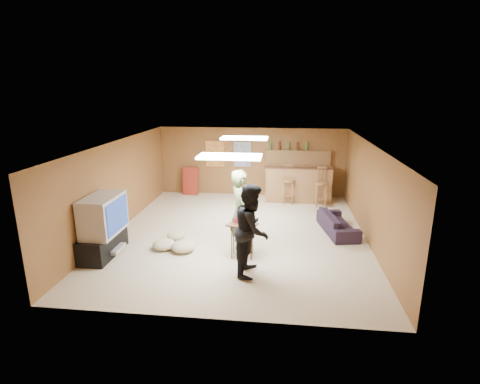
# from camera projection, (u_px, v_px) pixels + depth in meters

# --- Properties ---
(ground) EXTENTS (7.00, 7.00, 0.00)m
(ground) POSITION_uv_depth(u_px,v_px,m) (239.00, 234.00, 9.09)
(ground) COLOR beige
(ground) RESTS_ON ground
(ceiling) EXTENTS (6.00, 7.00, 0.02)m
(ceiling) POSITION_uv_depth(u_px,v_px,m) (239.00, 144.00, 8.50)
(ceiling) COLOR silver
(ceiling) RESTS_ON ground
(wall_back) EXTENTS (6.00, 0.02, 2.20)m
(wall_back) POSITION_uv_depth(u_px,v_px,m) (252.00, 162.00, 12.15)
(wall_back) COLOR brown
(wall_back) RESTS_ON ground
(wall_front) EXTENTS (6.00, 0.02, 2.20)m
(wall_front) POSITION_uv_depth(u_px,v_px,m) (211.00, 253.00, 5.45)
(wall_front) COLOR brown
(wall_front) RESTS_ON ground
(wall_left) EXTENTS (0.02, 7.00, 2.20)m
(wall_left) POSITION_uv_depth(u_px,v_px,m) (117.00, 186.00, 9.13)
(wall_left) COLOR brown
(wall_left) RESTS_ON ground
(wall_right) EXTENTS (0.02, 7.00, 2.20)m
(wall_right) POSITION_uv_depth(u_px,v_px,m) (370.00, 194.00, 8.47)
(wall_right) COLOR brown
(wall_right) RESTS_ON ground
(tv_stand) EXTENTS (0.55, 1.30, 0.50)m
(tv_stand) POSITION_uv_depth(u_px,v_px,m) (103.00, 244.00, 7.89)
(tv_stand) COLOR black
(tv_stand) RESTS_ON ground
(dvd_box) EXTENTS (0.35, 0.50, 0.08)m
(dvd_box) POSITION_uv_depth(u_px,v_px,m) (113.00, 249.00, 7.89)
(dvd_box) COLOR #B2B2B7
(dvd_box) RESTS_ON tv_stand
(tv_body) EXTENTS (0.60, 1.10, 0.80)m
(tv_body) POSITION_uv_depth(u_px,v_px,m) (103.00, 215.00, 7.71)
(tv_body) COLOR #B2B2B7
(tv_body) RESTS_ON tv_stand
(tv_screen) EXTENTS (0.02, 0.95, 0.65)m
(tv_screen) POSITION_uv_depth(u_px,v_px,m) (117.00, 215.00, 7.67)
(tv_screen) COLOR navy
(tv_screen) RESTS_ON tv_body
(bar_counter) EXTENTS (2.00, 0.60, 1.10)m
(bar_counter) POSITION_uv_depth(u_px,v_px,m) (298.00, 184.00, 11.60)
(bar_counter) COLOR brown
(bar_counter) RESTS_ON ground
(bar_lip) EXTENTS (2.10, 0.12, 0.05)m
(bar_lip) POSITION_uv_depth(u_px,v_px,m) (299.00, 168.00, 11.22)
(bar_lip) COLOR #381E12
(bar_lip) RESTS_ON bar_counter
(bar_shelf) EXTENTS (2.00, 0.18, 0.05)m
(bar_shelf) POSITION_uv_depth(u_px,v_px,m) (299.00, 151.00, 11.78)
(bar_shelf) COLOR brown
(bar_shelf) RESTS_ON bar_backing
(bar_backing) EXTENTS (2.00, 0.14, 0.60)m
(bar_backing) POSITION_uv_depth(u_px,v_px,m) (298.00, 160.00, 11.88)
(bar_backing) COLOR brown
(bar_backing) RESTS_ON bar_counter
(poster_left) EXTENTS (0.60, 0.03, 0.85)m
(poster_left) POSITION_uv_depth(u_px,v_px,m) (215.00, 154.00, 12.17)
(poster_left) COLOR #BF3F26
(poster_left) RESTS_ON wall_back
(poster_right) EXTENTS (0.55, 0.03, 0.80)m
(poster_right) POSITION_uv_depth(u_px,v_px,m) (242.00, 154.00, 12.07)
(poster_right) COLOR #334C99
(poster_right) RESTS_ON wall_back
(folding_chair_stack) EXTENTS (0.50, 0.26, 0.91)m
(folding_chair_stack) POSITION_uv_depth(u_px,v_px,m) (191.00, 181.00, 12.35)
(folding_chair_stack) COLOR maroon
(folding_chair_stack) RESTS_ON ground
(ceiling_panel_front) EXTENTS (1.20, 0.60, 0.04)m
(ceiling_panel_front) POSITION_uv_depth(u_px,v_px,m) (230.00, 157.00, 7.08)
(ceiling_panel_front) COLOR white
(ceiling_panel_front) RESTS_ON ceiling
(ceiling_panel_back) EXTENTS (1.20, 0.60, 0.04)m
(ceiling_panel_back) POSITION_uv_depth(u_px,v_px,m) (244.00, 138.00, 9.66)
(ceiling_panel_back) COLOR white
(ceiling_panel_back) RESTS_ON ceiling
(person_olive) EXTENTS (0.65, 0.78, 1.82)m
(person_olive) POSITION_uv_depth(u_px,v_px,m) (241.00, 212.00, 7.84)
(person_olive) COLOR #5A6C3E
(person_olive) RESTS_ON ground
(person_black) EXTENTS (0.74, 0.91, 1.75)m
(person_black) POSITION_uv_depth(u_px,v_px,m) (252.00, 230.00, 6.97)
(person_black) COLOR black
(person_black) RESTS_ON ground
(sofa) EXTENTS (0.91, 1.69, 0.47)m
(sofa) POSITION_uv_depth(u_px,v_px,m) (338.00, 223.00, 9.14)
(sofa) COLOR black
(sofa) RESTS_ON ground
(tray_table) EXTENTS (0.68, 0.62, 0.72)m
(tray_table) POSITION_uv_depth(u_px,v_px,m) (242.00, 240.00, 7.79)
(tray_table) COLOR #381E12
(tray_table) RESTS_ON ground
(cup_red_near) EXTENTS (0.11, 0.11, 0.11)m
(cup_red_near) POSITION_uv_depth(u_px,v_px,m) (237.00, 220.00, 7.75)
(cup_red_near) COLOR red
(cup_red_near) RESTS_ON tray_table
(cup_red_far) EXTENTS (0.08, 0.08, 0.11)m
(cup_red_far) POSITION_uv_depth(u_px,v_px,m) (246.00, 223.00, 7.58)
(cup_red_far) COLOR red
(cup_red_far) RESTS_ON tray_table
(cup_blue) EXTENTS (0.10, 0.10, 0.11)m
(cup_blue) POSITION_uv_depth(u_px,v_px,m) (250.00, 221.00, 7.73)
(cup_blue) COLOR navy
(cup_blue) RESTS_ON tray_table
(bar_stool_left) EXTENTS (0.46, 0.46, 1.10)m
(bar_stool_left) POSITION_uv_depth(u_px,v_px,m) (288.00, 186.00, 11.34)
(bar_stool_left) COLOR brown
(bar_stool_left) RESTS_ON ground
(bar_stool_right) EXTENTS (0.51, 0.51, 1.25)m
(bar_stool_right) POSITION_uv_depth(u_px,v_px,m) (321.00, 186.00, 11.02)
(bar_stool_right) COLOR brown
(bar_stool_right) RESTS_ON ground
(cushion_near_tv) EXTENTS (0.66, 0.66, 0.24)m
(cushion_near_tv) POSITION_uv_depth(u_px,v_px,m) (183.00, 246.00, 8.09)
(cushion_near_tv) COLOR #C0B288
(cushion_near_tv) RESTS_ON ground
(cushion_mid) EXTENTS (0.50, 0.50, 0.19)m
(cushion_mid) POSITION_uv_depth(u_px,v_px,m) (176.00, 235.00, 8.75)
(cushion_mid) COLOR #C0B288
(cushion_mid) RESTS_ON ground
(cushion_far) EXTENTS (0.56, 0.56, 0.22)m
(cushion_far) POSITION_uv_depth(u_px,v_px,m) (164.00, 244.00, 8.21)
(cushion_far) COLOR #C0B288
(cushion_far) RESTS_ON ground
(bottle_row) EXTENTS (1.20, 0.08, 0.26)m
(bottle_row) POSITION_uv_depth(u_px,v_px,m) (288.00, 146.00, 11.76)
(bottle_row) COLOR #3F7233
(bottle_row) RESTS_ON bar_shelf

